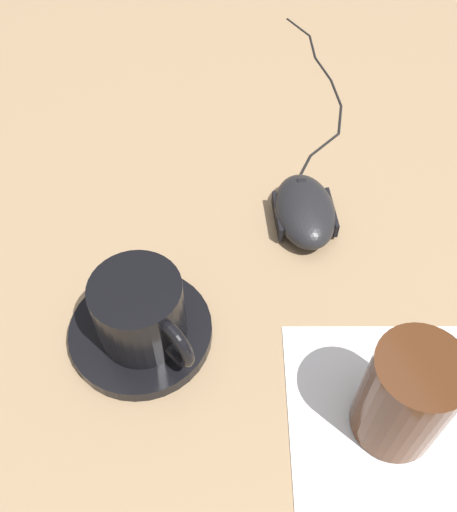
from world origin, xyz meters
The scene contains 7 objects.
ground_plane centered at (0.00, 0.00, 0.00)m, with size 3.00×3.00×0.00m, color #9E7F5B.
saucer centered at (0.14, -0.06, 0.01)m, with size 0.13×0.13×0.01m, color black.
coffee_cup centered at (0.13, -0.06, 0.05)m, with size 0.08×0.10×0.07m.
computer_mouse centered at (-0.06, -0.13, 0.02)m, with size 0.09×0.11×0.04m.
mouse_cable centered at (-0.18, -0.32, 0.00)m, with size 0.16×0.32×0.00m.
napkin_under_glass centered at (-0.03, 0.09, 0.00)m, with size 0.17×0.17×0.00m, color white.
drinking_glass centered at (-0.03, 0.09, 0.05)m, with size 0.07×0.07×0.10m, color #4C2814.
Camera 1 is at (0.16, 0.20, 0.45)m, focal length 40.00 mm.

